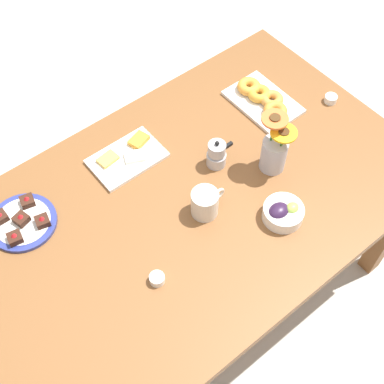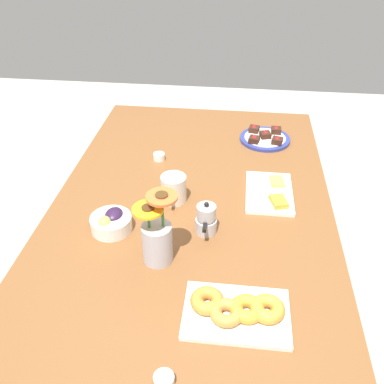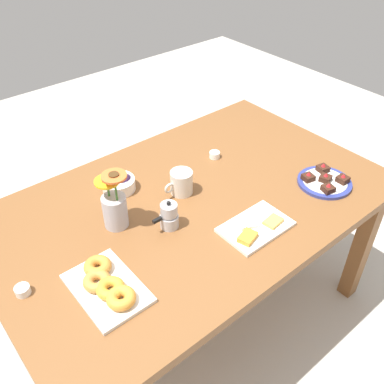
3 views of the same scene
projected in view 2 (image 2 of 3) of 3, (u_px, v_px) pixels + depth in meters
The scene contains 11 objects.
ground_plane at pixel (192, 330), 1.97m from camera, with size 6.00×6.00×0.00m, color #B7B2A8.
dining_table at pixel (192, 219), 1.60m from camera, with size 1.60×1.00×0.74m.
coffee_mug at pixel (173, 189), 1.52m from camera, with size 0.13×0.09×0.10m.
grape_bowl at pixel (111, 222), 1.40m from camera, with size 0.14×0.14×0.07m.
cheese_platter at pixel (270, 193), 1.57m from camera, with size 0.26×0.17×0.03m.
croissant_platter at pixel (237, 310), 1.12m from camera, with size 0.19×0.28×0.05m.
jam_cup_honey at pixel (159, 156), 1.78m from camera, with size 0.05×0.05×0.03m.
jam_cup_berry at pixel (164, 380), 0.96m from camera, with size 0.05×0.05×0.03m.
dessert_plate at pixel (265, 138), 1.92m from camera, with size 0.22×0.22×0.05m.
flower_vase at pixel (157, 238), 1.26m from camera, with size 0.10×0.13×0.24m.
moka_pot at pixel (206, 220), 1.38m from camera, with size 0.11×0.07×0.12m.
Camera 2 is at (1.24, 0.14, 1.66)m, focal length 40.00 mm.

